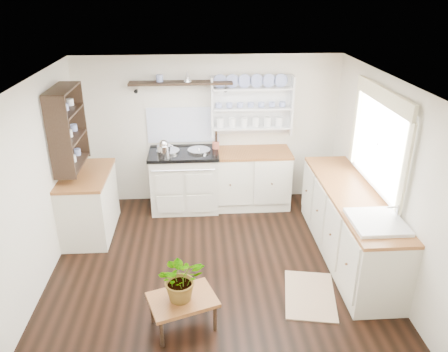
# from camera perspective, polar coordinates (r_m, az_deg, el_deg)

# --- Properties ---
(floor) EXTENTS (4.00, 3.80, 0.01)m
(floor) POSITION_cam_1_polar(r_m,az_deg,el_deg) (5.61, -1.16, -11.42)
(floor) COLOR black
(floor) RESTS_ON ground
(wall_back) EXTENTS (4.00, 0.02, 2.30)m
(wall_back) POSITION_cam_1_polar(r_m,az_deg,el_deg) (6.81, -1.99, 5.97)
(wall_back) COLOR silver
(wall_back) RESTS_ON ground
(wall_right) EXTENTS (0.02, 3.80, 2.30)m
(wall_right) POSITION_cam_1_polar(r_m,az_deg,el_deg) (5.49, 20.09, -0.06)
(wall_right) COLOR silver
(wall_right) RESTS_ON ground
(wall_left) EXTENTS (0.02, 3.80, 2.30)m
(wall_left) POSITION_cam_1_polar(r_m,az_deg,el_deg) (5.35, -23.22, -1.19)
(wall_left) COLOR silver
(wall_left) RESTS_ON ground
(ceiling) EXTENTS (4.00, 3.80, 0.01)m
(ceiling) POSITION_cam_1_polar(r_m,az_deg,el_deg) (4.67, -1.40, 12.27)
(ceiling) COLOR white
(ceiling) RESTS_ON wall_back
(window) EXTENTS (0.08, 1.55, 1.22)m
(window) POSITION_cam_1_polar(r_m,az_deg,el_deg) (5.45, 19.61, 4.55)
(window) COLOR white
(window) RESTS_ON wall_right
(aga_cooker) EXTENTS (1.04, 0.72, 0.96)m
(aga_cooker) POSITION_cam_1_polar(r_m,az_deg,el_deg) (6.74, -5.16, -0.45)
(aga_cooker) COLOR beige
(aga_cooker) RESTS_ON floor
(back_cabinets) EXTENTS (1.27, 0.63, 0.90)m
(back_cabinets) POSITION_cam_1_polar(r_m,az_deg,el_deg) (6.82, 3.22, -0.23)
(back_cabinets) COLOR beige
(back_cabinets) RESTS_ON floor
(right_cabinets) EXTENTS (0.62, 2.43, 0.90)m
(right_cabinets) POSITION_cam_1_polar(r_m,az_deg,el_deg) (5.76, 16.00, -6.03)
(right_cabinets) COLOR beige
(right_cabinets) RESTS_ON floor
(belfast_sink) EXTENTS (0.55, 0.60, 0.45)m
(belfast_sink) POSITION_cam_1_polar(r_m,az_deg,el_deg) (4.99, 19.17, -6.85)
(belfast_sink) COLOR white
(belfast_sink) RESTS_ON right_cabinets
(left_cabinets) EXTENTS (0.62, 1.13, 0.90)m
(left_cabinets) POSITION_cam_1_polar(r_m,az_deg,el_deg) (6.32, -17.20, -3.36)
(left_cabinets) COLOR beige
(left_cabinets) RESTS_ON floor
(plate_rack) EXTENTS (1.20, 0.22, 0.90)m
(plate_rack) POSITION_cam_1_polar(r_m,az_deg,el_deg) (6.71, 3.60, 9.28)
(plate_rack) COLOR white
(plate_rack) RESTS_ON wall_back
(high_shelf) EXTENTS (1.50, 0.29, 0.16)m
(high_shelf) POSITION_cam_1_polar(r_m,az_deg,el_deg) (6.49, -5.66, 11.93)
(high_shelf) COLOR black
(high_shelf) RESTS_ON wall_back
(left_shelving) EXTENTS (0.28, 0.80, 1.05)m
(left_shelving) POSITION_cam_1_polar(r_m,az_deg,el_deg) (5.96, -19.77, 5.99)
(left_shelving) COLOR black
(left_shelving) RESTS_ON wall_left
(kettle) EXTENTS (0.19, 0.19, 0.23)m
(kettle) POSITION_cam_1_polar(r_m,az_deg,el_deg) (6.43, -7.86, 3.70)
(kettle) COLOR silver
(kettle) RESTS_ON aga_cooker
(utensil_crock) EXTENTS (0.10, 0.10, 0.12)m
(utensil_crock) POSITION_cam_1_polar(r_m,az_deg,el_deg) (6.66, -1.08, 3.93)
(utensil_crock) COLOR #A9523E
(utensil_crock) RESTS_ON back_cabinets
(center_table) EXTENTS (0.77, 0.66, 0.35)m
(center_table) POSITION_cam_1_polar(r_m,az_deg,el_deg) (4.58, -5.43, -16.04)
(center_table) COLOR brown
(center_table) RESTS_ON floor
(potted_plant) EXTENTS (0.50, 0.45, 0.50)m
(potted_plant) POSITION_cam_1_polar(r_m,az_deg,el_deg) (4.40, -5.58, -13.09)
(potted_plant) COLOR #3F7233
(potted_plant) RESTS_ON center_table
(floor_rug) EXTENTS (0.70, 0.94, 0.02)m
(floor_rug) POSITION_cam_1_polar(r_m,az_deg,el_deg) (5.21, 11.14, -15.02)
(floor_rug) COLOR #8D7352
(floor_rug) RESTS_ON floor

